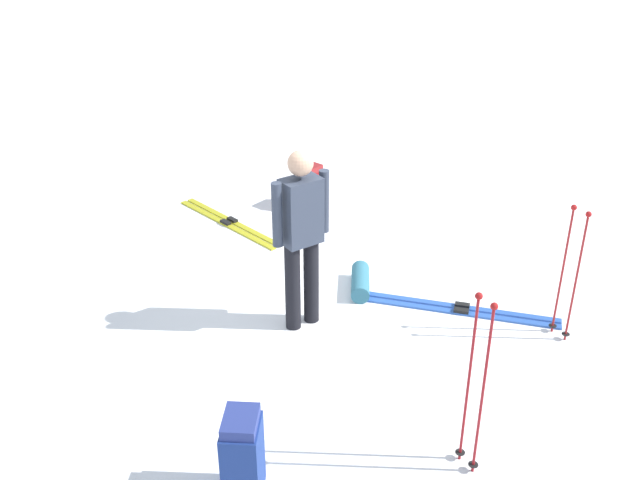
# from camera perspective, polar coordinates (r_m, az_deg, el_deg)

# --- Properties ---
(ground_plane) EXTENTS (80.00, 80.00, 0.00)m
(ground_plane) POSITION_cam_1_polar(r_m,az_deg,el_deg) (7.03, -0.00, -5.06)
(ground_plane) COLOR white
(skier_standing) EXTENTS (0.32, 0.54, 1.70)m
(skier_standing) POSITION_cam_1_polar(r_m,az_deg,el_deg) (6.27, -1.49, 0.68)
(skier_standing) COLOR black
(skier_standing) RESTS_ON ground_plane
(ski_pair_near) EXTENTS (1.60, 1.01, 0.05)m
(ski_pair_near) POSITION_cam_1_polar(r_m,az_deg,el_deg) (8.62, -7.19, 1.37)
(ski_pair_near) COLOR #AFA91F
(ski_pair_near) RESTS_ON ground_plane
(ski_pair_far) EXTENTS (1.06, 1.68, 0.05)m
(ski_pair_far) POSITION_cam_1_polar(r_m,az_deg,el_deg) (7.05, 11.11, -5.43)
(ski_pair_far) COLOR #2C56AD
(ski_pair_far) RESTS_ON ground_plane
(backpack_large_dark) EXTENTS (0.39, 0.34, 0.67)m
(backpack_large_dark) POSITION_cam_1_polar(r_m,az_deg,el_deg) (4.98, -6.13, -16.67)
(backpack_large_dark) COLOR navy
(backpack_large_dark) RESTS_ON ground_plane
(backpack_bright) EXTENTS (0.36, 0.38, 0.53)m
(backpack_bright) POSITION_cam_1_polar(r_m,az_deg,el_deg) (8.91, -0.82, 4.24)
(backpack_bright) COLOR maroon
(backpack_bright) RESTS_ON ground_plane
(ski_poles_planted_near) EXTENTS (0.22, 0.11, 1.27)m
(ski_poles_planted_near) POSITION_cam_1_polar(r_m,az_deg,el_deg) (6.58, 19.18, -2.06)
(ski_poles_planted_near) COLOR maroon
(ski_poles_planted_near) RESTS_ON ground_plane
(ski_poles_planted_far) EXTENTS (0.20, 0.11, 1.40)m
(ski_poles_planted_far) POSITION_cam_1_polar(r_m,az_deg,el_deg) (4.97, 12.27, -10.60)
(ski_poles_planted_far) COLOR maroon
(ski_poles_planted_far) RESTS_ON ground_plane
(sleeping_mat_rolled) EXTENTS (0.58, 0.34, 0.18)m
(sleeping_mat_rolled) POSITION_cam_1_polar(r_m,az_deg,el_deg) (7.22, 3.20, -3.31)
(sleeping_mat_rolled) COLOR teal
(sleeping_mat_rolled) RESTS_ON ground_plane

